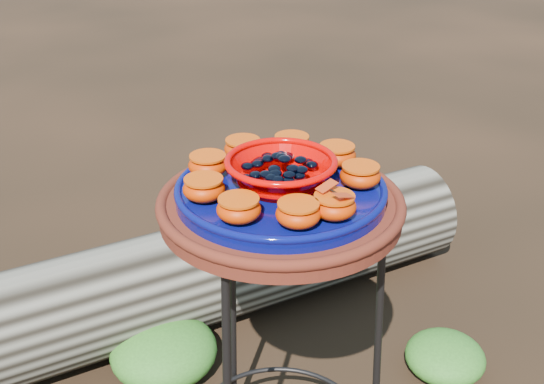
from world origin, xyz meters
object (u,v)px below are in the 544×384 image
plant_stand (280,361)px  terracotta_saucer (281,208)px  red_bowl (281,173)px  cobalt_plate (281,193)px  driftwood_log (213,270)px

plant_stand → terracotta_saucer: bearing=0.0°
red_bowl → cobalt_plate: bearing=0.0°
terracotta_saucer → cobalt_plate: 0.03m
cobalt_plate → red_bowl: bearing=0.0°
terracotta_saucer → driftwood_log: 0.87m
red_bowl → driftwood_log: size_ratio=0.12×
plant_stand → driftwood_log: 0.69m
terracotta_saucer → driftwood_log: terracotta_saucer is taller
terracotta_saucer → driftwood_log: (0.16, 0.64, -0.56)m
cobalt_plate → red_bowl: red_bowl is taller
terracotta_saucer → red_bowl: red_bowl is taller
terracotta_saucer → cobalt_plate: cobalt_plate is taller
plant_stand → terracotta_saucer: terracotta_saucer is taller
cobalt_plate → terracotta_saucer: bearing=0.0°
cobalt_plate → plant_stand: bearing=0.0°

